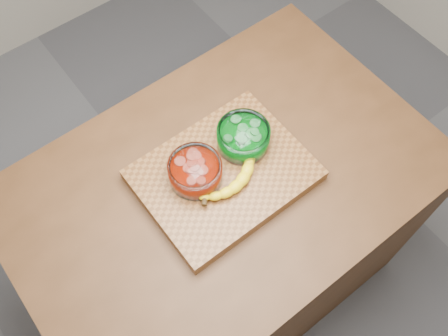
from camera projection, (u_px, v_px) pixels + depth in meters
ground at (224, 275)px, 2.17m from camera, size 3.50×3.50×0.00m
counter at (224, 237)px, 1.78m from camera, size 1.20×0.80×0.90m
cutting_board at (224, 175)px, 1.37m from camera, size 0.45×0.35×0.04m
bowl_red at (195, 172)px, 1.31m from camera, size 0.14×0.14×0.07m
bowl_green at (243, 137)px, 1.36m from camera, size 0.15×0.15×0.07m
banana at (228, 172)px, 1.33m from camera, size 0.25×0.15×0.04m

